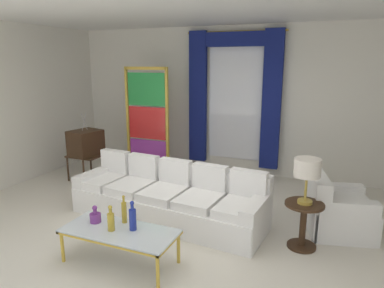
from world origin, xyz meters
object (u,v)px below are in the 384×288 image
at_px(bottle_blue_decanter, 133,218).
at_px(table_lamp_brass, 307,170).
at_px(bottle_ruby_flask, 111,221).
at_px(bottle_amber_squat, 124,211).
at_px(couch_white_long, 170,198).
at_px(round_side_table, 303,221).
at_px(coffee_table, 119,233).
at_px(bottle_crystal_tall, 95,217).
at_px(peacock_figurine, 158,174).
at_px(vintage_tv, 86,144).
at_px(stained_glass_divider, 147,125).
at_px(armchair_white, 335,212).

height_order(bottle_blue_decanter, table_lamp_brass, table_lamp_brass).
bearing_deg(bottle_ruby_flask, bottle_amber_squat, 83.74).
bearing_deg(bottle_blue_decanter, couch_white_long, 96.87).
relative_size(bottle_ruby_flask, round_side_table, 0.52).
relative_size(coffee_table, bottle_crystal_tall, 6.26).
bearing_deg(bottle_amber_squat, peacock_figurine, 108.84).
bearing_deg(table_lamp_brass, coffee_table, -148.42).
distance_m(bottle_blue_decanter, bottle_amber_squat, 0.23).
bearing_deg(vintage_tv, peacock_figurine, 10.85).
relative_size(bottle_blue_decanter, bottle_ruby_flask, 1.15).
relative_size(round_side_table, table_lamp_brass, 1.04).
distance_m(coffee_table, bottle_blue_decanter, 0.24).
relative_size(bottle_blue_decanter, table_lamp_brass, 0.62).
xyz_separation_m(vintage_tv, stained_glass_divider, (1.00, 0.68, 0.33)).
relative_size(peacock_figurine, table_lamp_brass, 1.05).
relative_size(stained_glass_divider, table_lamp_brass, 3.86).
distance_m(bottle_blue_decanter, bottle_crystal_tall, 0.53).
bearing_deg(bottle_crystal_tall, stained_glass_divider, 107.78).
bearing_deg(stained_glass_divider, armchair_white, -17.44).
bearing_deg(vintage_tv, stained_glass_divider, 34.33).
xyz_separation_m(coffee_table, stained_glass_divider, (-1.30, 2.92, 0.68)).
relative_size(bottle_crystal_tall, bottle_ruby_flask, 0.70).
xyz_separation_m(couch_white_long, armchair_white, (2.29, 0.47, -0.02)).
bearing_deg(coffee_table, bottle_crystal_tall, 171.01).
bearing_deg(couch_white_long, peacock_figurine, 125.13).
distance_m(bottle_amber_squat, bottle_ruby_flask, 0.23).
distance_m(coffee_table, bottle_crystal_tall, 0.40).
height_order(bottle_blue_decanter, round_side_table, bottle_blue_decanter).
bearing_deg(round_side_table, vintage_tv, 165.88).
bearing_deg(bottle_amber_squat, round_side_table, 26.67).
xyz_separation_m(stained_glass_divider, round_side_table, (3.22, -1.74, -0.70)).
distance_m(round_side_table, table_lamp_brass, 0.67).
relative_size(bottle_amber_squat, vintage_tv, 0.26).
relative_size(bottle_blue_decanter, peacock_figurine, 0.59).
bearing_deg(table_lamp_brass, couch_white_long, 175.67).
bearing_deg(armchair_white, bottle_blue_decanter, -141.16).
distance_m(bottle_blue_decanter, stained_glass_divider, 3.23).
bearing_deg(coffee_table, vintage_tv, 135.70).
height_order(bottle_blue_decanter, stained_glass_divider, stained_glass_divider).
bearing_deg(peacock_figurine, bottle_crystal_tall, -79.23).
relative_size(bottle_crystal_tall, stained_glass_divider, 0.10).
bearing_deg(peacock_figurine, vintage_tv, -169.15).
height_order(bottle_ruby_flask, peacock_figurine, bottle_ruby_flask).
distance_m(bottle_crystal_tall, peacock_figurine, 2.51).
height_order(bottle_amber_squat, peacock_figurine, bottle_amber_squat).
bearing_deg(stained_glass_divider, peacock_figurine, -41.91).
relative_size(coffee_table, bottle_ruby_flask, 4.36).
distance_m(bottle_ruby_flask, table_lamp_brass, 2.39).
distance_m(peacock_figurine, round_side_table, 3.07).
xyz_separation_m(couch_white_long, stained_glass_divider, (-1.29, 1.59, 0.75)).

